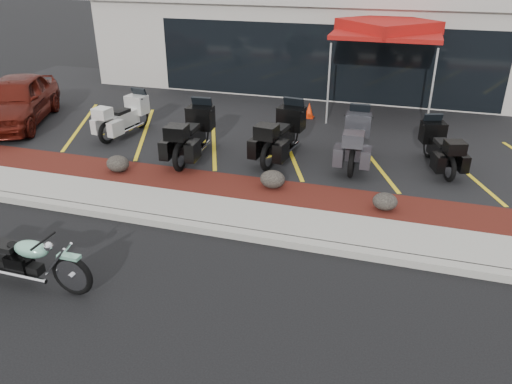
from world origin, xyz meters
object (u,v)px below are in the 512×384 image
(hero_cruiser, at_px, (71,269))
(touring_white, at_px, (140,108))
(popup_canopy, at_px, (388,29))
(parked_car, at_px, (16,100))
(traffic_cone, at_px, (309,110))

(hero_cruiser, bearing_deg, touring_white, 111.58)
(touring_white, relative_size, popup_canopy, 0.50)
(hero_cruiser, xyz_separation_m, parked_car, (-6.73, 6.78, 0.40))
(parked_car, height_order, popup_canopy, popup_canopy)
(popup_canopy, bearing_deg, hero_cruiser, -85.35)
(touring_white, height_order, popup_canopy, popup_canopy)
(touring_white, height_order, traffic_cone, touring_white)
(parked_car, distance_m, popup_canopy, 11.68)
(hero_cruiser, relative_size, parked_car, 0.64)
(parked_car, xyz_separation_m, traffic_cone, (8.55, 3.22, -0.49))
(hero_cruiser, distance_m, traffic_cone, 10.17)
(hero_cruiser, height_order, parked_car, parked_car)
(hero_cruiser, height_order, popup_canopy, popup_canopy)
(touring_white, relative_size, parked_car, 0.49)
(hero_cruiser, height_order, touring_white, touring_white)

